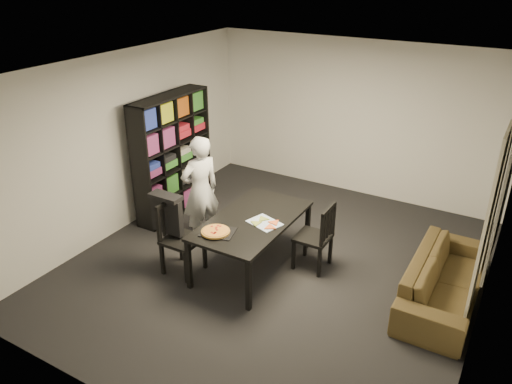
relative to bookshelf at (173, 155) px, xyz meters
The scene contains 16 objects.
room 2.26m from the bookshelf, 15.56° to the right, with size 5.01×5.51×2.61m.
window_pane 4.67m from the bookshelf, ahead, with size 0.02×1.40×1.60m, color black.
window_frame 4.67m from the bookshelf, ahead, with size 0.03×1.52×1.72m, color white.
curtain_left 4.59m from the bookshelf, ahead, with size 0.03×0.70×2.25m, color beige.
curtain_right 4.59m from the bookshelf, ahead, with size 0.03×0.70×2.25m, color beige.
bookshelf is the anchor object (origin of this frame).
dining_table 2.07m from the bookshelf, 22.47° to the right, with size 0.95×1.70×0.71m.
chair_left 1.76m from the bookshelf, 50.65° to the right, with size 0.46×0.46×0.98m.
chair_right 2.73m from the bookshelf, ahead, with size 0.43×0.43×0.92m.
draped_jacket 1.64m from the bookshelf, 54.24° to the right, with size 0.45×0.19×0.54m.
person 1.09m from the bookshelf, 31.11° to the right, with size 0.58×0.38×1.58m, color silver.
baking_tray 2.15m from the bookshelf, 37.00° to the right, with size 0.40×0.32×0.01m, color black.
pepperoni_pizza 2.16m from the bookshelf, 37.87° to the right, with size 0.35×0.35×0.03m.
kitchen_towel 2.24m from the bookshelf, 20.95° to the right, with size 0.40×0.30×0.01m, color silver.
pizza_slices 2.27m from the bookshelf, 20.98° to the right, with size 0.37×0.31×0.01m, color gold, non-canonical shape.
sofa 4.29m from the bookshelf, ahead, with size 1.94×0.76×0.57m, color #42341A.
Camera 1 is at (2.60, -5.01, 3.74)m, focal length 35.00 mm.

